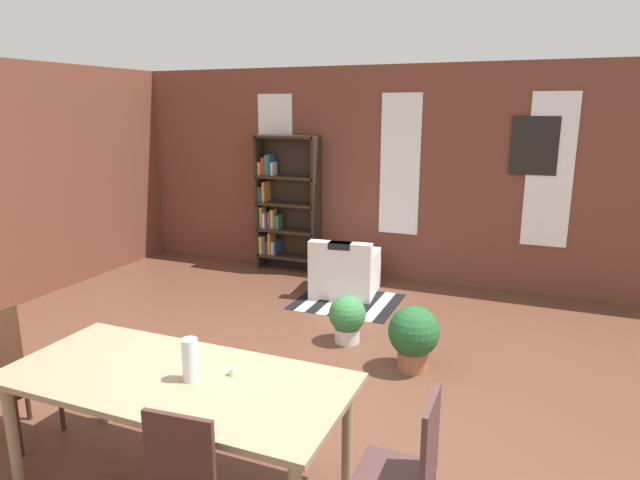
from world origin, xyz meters
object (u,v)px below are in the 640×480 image
object	(u,v)px
dining_chair_head_right	(407,470)
dining_chair_head_left	(10,371)
armchair_white	(345,273)
bookshelf_tall	(283,205)
dining_table	(176,387)
potted_plant_by_shelf	(347,317)
potted_plant_corner	(414,335)
vase_on_table	(190,360)

from	to	relation	value
dining_chair_head_right	dining_chair_head_left	size ratio (longest dim) A/B	1.00
armchair_white	bookshelf_tall	bearing A→B (deg)	149.69
bookshelf_tall	armchair_white	size ratio (longest dim) A/B	2.25
dining_table	potted_plant_by_shelf	distance (m)	2.56
dining_chair_head_right	bookshelf_tall	size ratio (longest dim) A/B	0.48
bookshelf_tall	potted_plant_corner	bearing A→B (deg)	-44.71
dining_chair_head_left	bookshelf_tall	size ratio (longest dim) A/B	0.48
armchair_white	potted_plant_corner	world-z (taller)	armchair_white
bookshelf_tall	potted_plant_corner	xyz separation A→B (m)	(2.55, -2.52, -0.64)
bookshelf_tall	dining_chair_head_right	bearing A→B (deg)	-57.31
armchair_white	vase_on_table	bearing A→B (deg)	-83.89
dining_table	potted_plant_corner	world-z (taller)	dining_table
vase_on_table	armchair_white	xyz separation A→B (m)	(-0.42, 3.96, -0.62)
dining_chair_head_right	potted_plant_by_shelf	world-z (taller)	dining_chair_head_right
dining_chair_head_left	armchair_white	size ratio (longest dim) A/B	1.08
vase_on_table	bookshelf_tall	distance (m)	4.96
bookshelf_tall	vase_on_table	bearing A→B (deg)	-70.50
dining_table	potted_plant_by_shelf	size ratio (longest dim) A/B	4.38
vase_on_table	potted_plant_by_shelf	xyz separation A→B (m)	(0.12, 2.51, -0.63)
vase_on_table	armchair_white	size ratio (longest dim) A/B	0.30
dining_chair_head_left	potted_plant_by_shelf	bearing A→B (deg)	55.74
vase_on_table	potted_plant_by_shelf	distance (m)	2.59
potted_plant_by_shelf	potted_plant_corner	xyz separation A→B (m)	(0.77, -0.36, 0.07)
bookshelf_tall	potted_plant_by_shelf	bearing A→B (deg)	-50.63
armchair_white	potted_plant_by_shelf	xyz separation A→B (m)	(0.55, -1.45, -0.01)
vase_on_table	potted_plant_by_shelf	size ratio (longest dim) A/B	0.53
dining_table	dining_chair_head_left	distance (m)	1.48
dining_table	potted_plant_corner	xyz separation A→B (m)	(1.01, 2.15, -0.35)
dining_chair_head_right	armchair_white	distance (m)	4.34
dining_chair_head_right	bookshelf_tall	distance (m)	5.57
bookshelf_tall	dining_table	bearing A→B (deg)	-71.83
armchair_white	potted_plant_corner	xyz separation A→B (m)	(1.32, -1.80, 0.06)
vase_on_table	potted_plant_corner	size ratio (longest dim) A/B	0.43
armchair_white	potted_plant_corner	size ratio (longest dim) A/B	1.44
armchair_white	potted_plant_by_shelf	distance (m)	1.55
dining_chair_head_right	potted_plant_corner	xyz separation A→B (m)	(-0.45, 2.15, -0.17)
dining_chair_head_right	armchair_white	size ratio (longest dim) A/B	1.08
dining_chair_head_left	potted_plant_by_shelf	xyz separation A→B (m)	(1.71, 2.51, -0.24)
bookshelf_tall	dining_chair_head_left	bearing A→B (deg)	-89.14
vase_on_table	dining_chair_head_right	size ratio (longest dim) A/B	0.28
dining_table	bookshelf_tall	size ratio (longest dim) A/B	1.10
vase_on_table	bookshelf_tall	bearing A→B (deg)	109.50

